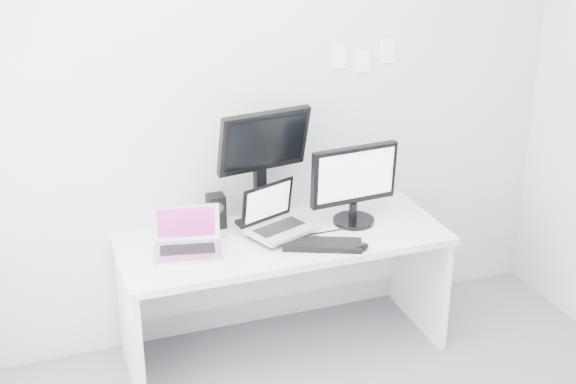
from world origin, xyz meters
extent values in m
plane|color=silver|center=(0.00, 1.60, 1.35)|extent=(3.60, 0.00, 3.60)
cube|color=silver|center=(0.00, 1.25, 0.36)|extent=(1.80, 0.70, 0.73)
cube|color=silver|center=(-0.54, 1.22, 0.86)|extent=(0.40, 0.33, 0.26)
cube|color=black|center=(-0.31, 1.50, 0.83)|extent=(0.11, 0.11, 0.19)
cube|color=#A0A1A6|center=(-0.01, 1.26, 0.88)|extent=(0.42, 0.38, 0.29)
cube|color=black|center=(-0.06, 1.43, 1.08)|extent=(0.54, 0.27, 0.70)
cube|color=black|center=(0.44, 1.29, 0.97)|extent=(0.53, 0.28, 0.47)
cube|color=black|center=(0.15, 1.06, 0.74)|extent=(0.44, 0.30, 0.03)
ellipsoid|color=black|center=(0.33, 0.96, 0.75)|extent=(0.13, 0.10, 0.04)
cube|color=white|center=(0.45, 1.59, 1.62)|extent=(0.10, 0.00, 0.14)
cube|color=white|center=(0.60, 1.59, 1.58)|extent=(0.09, 0.00, 0.13)
cube|color=white|center=(0.75, 1.59, 1.63)|extent=(0.10, 0.00, 0.14)
camera|label=1|loc=(-1.29, -2.44, 2.64)|focal=49.45mm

